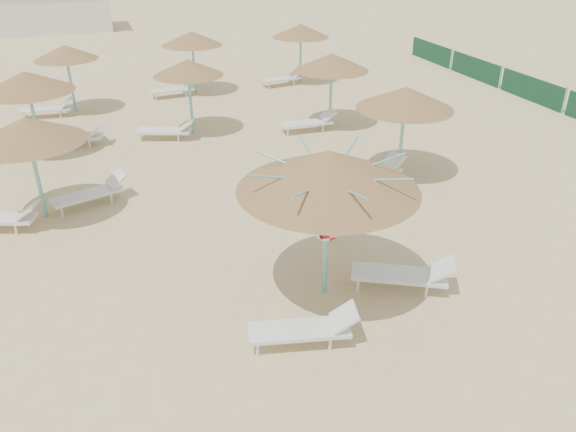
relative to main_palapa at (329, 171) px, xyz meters
name	(u,v)px	position (x,y,z in m)	size (l,w,h in m)	color
ground	(312,289)	(-0.21, 0.17, -2.77)	(120.00, 120.00, 0.00)	#D1B57F
main_palapa	(329,171)	(0.00, 0.00, 0.00)	(3.55, 3.55, 3.18)	#68B4B5
lounger_main_a	(306,328)	(-0.94, -1.40, -2.42)	(2.08, 1.02, 0.73)	silver
lounger_main_b	(406,274)	(1.66, -0.45, -2.40)	(2.18, 1.56, 0.77)	silver
palapa_field	(199,69)	(-0.41, 10.74, -0.45)	(14.89, 14.19, 2.72)	#68B4B5
service_hut	(48,6)	(-6.21, 35.17, -1.13)	(8.40, 4.40, 3.25)	silver
windbreak_fence	(532,89)	(13.79, 10.13, -2.27)	(0.08, 19.84, 1.10)	#1C5435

